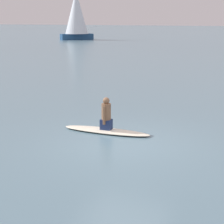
# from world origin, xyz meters

# --- Properties ---
(ground_plane) EXTENTS (400.00, 400.00, 0.00)m
(ground_plane) POSITION_xyz_m (0.00, 0.00, 0.00)
(ground_plane) COLOR slate
(surfboard) EXTENTS (2.88, 0.86, 0.11)m
(surfboard) POSITION_xyz_m (-0.96, 0.76, 0.05)
(surfboard) COLOR silver
(surfboard) RESTS_ON ground
(person_paddler) EXTENTS (0.36, 0.44, 1.01)m
(person_paddler) POSITION_xyz_m (-0.96, 0.76, 0.56)
(person_paddler) COLOR navy
(person_paddler) RESTS_ON surfboard
(sailboat_near_right) EXTENTS (5.49, 5.49, 9.17)m
(sailboat_near_right) POSITION_xyz_m (-30.58, 47.45, 4.29)
(sailboat_near_right) COLOR navy
(sailboat_near_right) RESTS_ON ground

